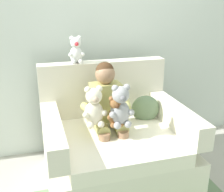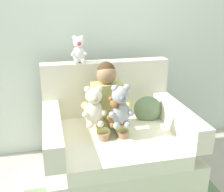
{
  "view_description": "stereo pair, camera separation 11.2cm",
  "coord_description": "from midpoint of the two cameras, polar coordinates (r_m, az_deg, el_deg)",
  "views": [
    {
      "loc": [
        -0.64,
        -2.06,
        1.57
      ],
      "look_at": [
        -0.05,
        -0.05,
        0.82
      ],
      "focal_mm": 44.83,
      "sensor_mm": 36.0,
      "label": 1
    },
    {
      "loc": [
        -0.53,
        -2.09,
        1.57
      ],
      "look_at": [
        -0.05,
        -0.05,
        0.82
      ],
      "focal_mm": 44.83,
      "sensor_mm": 36.0,
      "label": 2
    }
  ],
  "objects": [
    {
      "name": "seated_child",
      "position": [
        2.4,
        0.56,
        -2.03
      ],
      "size": [
        0.45,
        0.39,
        0.82
      ],
      "rotation": [
        0.0,
        0.0,
        0.07
      ],
      "color": "tan",
      "rests_on": "armchair"
    },
    {
      "name": "throw_pillow",
      "position": [
        2.65,
        8.46,
        -2.73
      ],
      "size": [
        0.28,
        0.19,
        0.26
      ],
      "primitive_type": "ellipsoid",
      "rotation": [
        0.0,
        0.0,
        -0.28
      ],
      "color": "slate",
      "rests_on": "armchair"
    },
    {
      "name": "plush_grey",
      "position": [
        2.22,
        3.22,
        -2.3
      ],
      "size": [
        0.21,
        0.17,
        0.35
      ],
      "rotation": [
        0.0,
        0.0,
        0.07
      ],
      "color": "#9E9EA3",
      "rests_on": "armchair"
    },
    {
      "name": "armchair",
      "position": [
        2.53,
        1.98,
        -10.15
      ],
      "size": [
        1.21,
        1.02,
        1.0
      ],
      "color": "silver",
      "rests_on": "ground"
    },
    {
      "name": "ground_plane",
      "position": [
        2.67,
        2.15,
        -16.47
      ],
      "size": [
        8.0,
        8.0,
        0.0
      ],
      "primitive_type": "plane",
      "color": "#ADA89E"
    },
    {
      "name": "plush_cream",
      "position": [
        2.23,
        -2.28,
        -2.32
      ],
      "size": [
        0.2,
        0.16,
        0.34
      ],
      "rotation": [
        0.0,
        0.0,
        0.25
      ],
      "color": "silver",
      "rests_on": "armchair"
    },
    {
      "name": "plush_white_on_backrest",
      "position": [
        2.57,
        -5.55,
        9.27
      ],
      "size": [
        0.15,
        0.12,
        0.25
      ],
      "rotation": [
        0.0,
        0.0,
        -0.08
      ],
      "color": "white",
      "rests_on": "armchair"
    },
    {
      "name": "back_wall",
      "position": [
        2.88,
        -1.47,
        14.22
      ],
      "size": [
        6.0,
        0.1,
        2.6
      ],
      "primitive_type": "cube",
      "color": "silver",
      "rests_on": "ground"
    },
    {
      "name": "plush_brown",
      "position": [
        2.24,
        2.1,
        -3.29
      ],
      "size": [
        0.15,
        0.12,
        0.25
      ],
      "rotation": [
        0.0,
        0.0,
        -0.1
      ],
      "color": "brown",
      "rests_on": "armchair"
    }
  ]
}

